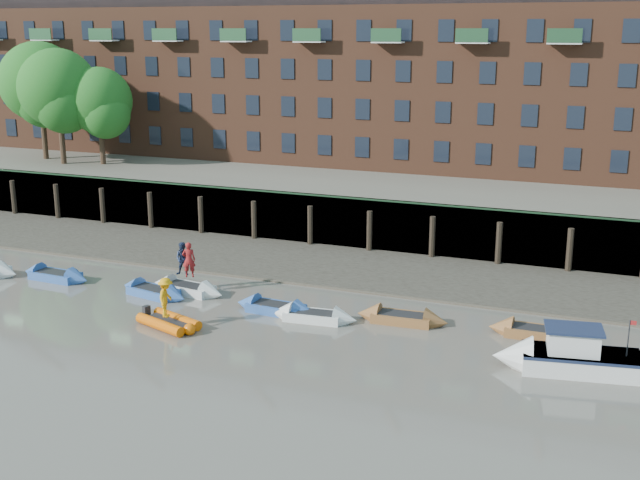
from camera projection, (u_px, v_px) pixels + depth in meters
The scene contains 19 objects.
ground at pixel (146, 385), 31.41m from camera, with size 220.00×220.00×0.00m, color #615C54.
foreshore at pixel (317, 264), 47.58m from camera, with size 110.00×8.00×0.50m, color #3D382F.
mud_band at pixel (294, 280), 44.52m from camera, with size 110.00×1.60×0.10m, color #4C4336.
river_wall at pixel (343, 222), 51.10m from camera, with size 110.00×1.23×3.30m.
bank_terrace at pixel (402, 184), 63.34m from camera, with size 110.00×28.00×3.20m, color #5E594D.
apartment_terrace at pixel (409, 38), 61.36m from camera, with size 80.60×15.56×20.98m.
tree_cluster at pixel (59, 88), 62.82m from camera, with size 11.76×7.74×9.40m.
rowboat_1 at pixel (55, 276), 44.57m from camera, with size 4.48×1.50×1.28m.
rowboat_2 at pixel (153, 292), 41.86m from camera, with size 4.47×2.09×1.25m.
rowboat_3 at pixel (187, 289), 42.33m from camera, with size 4.61×1.89×1.30m.
rowboat_4 at pixel (276, 308), 39.40m from camera, with size 4.45×1.54×1.27m.
rowboat_5 at pixel (313, 316), 38.33m from camera, with size 4.37×1.64×1.24m.
rowboat_6 at pixel (402, 318), 38.05m from camera, with size 4.46×1.52×1.28m.
rowboat_7 at pixel (537, 333), 36.24m from camera, with size 4.41×1.31×1.28m.
rib_tender at pixel (171, 322), 37.42m from camera, with size 3.37×2.44×0.57m.
motor_launch at pixel (557, 356), 32.66m from camera, with size 6.11×2.89×2.42m.
person_rower_a at pixel (189, 260), 41.96m from camera, with size 0.69×0.45×1.89m, color maroon.
person_rower_b at pixel (183, 259), 42.29m from camera, with size 0.87×0.68×1.79m, color #19233F.
person_rib_crew at pixel (166, 297), 37.14m from camera, with size 1.21×0.70×1.88m, color orange.
Camera 1 is at (17.01, -24.34, 13.54)m, focal length 45.00 mm.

